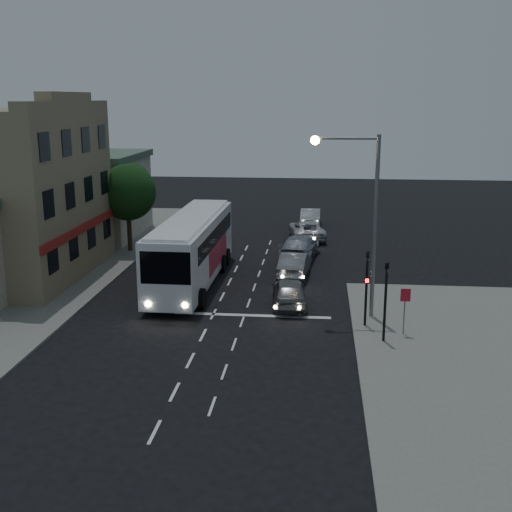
# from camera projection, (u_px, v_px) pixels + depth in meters

# --- Properties ---
(ground) EXTENTS (120.00, 120.00, 0.00)m
(ground) POSITION_uv_depth(u_px,v_px,m) (207.00, 328.00, 30.93)
(ground) COLOR black
(sidewalk_near) EXTENTS (12.00, 24.00, 0.12)m
(sidewalk_near) POSITION_uv_depth(u_px,v_px,m) (508.00, 372.00, 25.80)
(sidewalk_near) COLOR slate
(sidewalk_near) RESTS_ON ground
(sidewalk_far) EXTENTS (12.00, 50.00, 0.12)m
(sidewalk_far) POSITION_uv_depth(u_px,v_px,m) (23.00, 275.00, 39.89)
(sidewalk_far) COLOR slate
(sidewalk_far) RESTS_ON ground
(road_markings) EXTENTS (8.00, 30.55, 0.01)m
(road_markings) POSITION_uv_depth(u_px,v_px,m) (241.00, 307.00, 34.00)
(road_markings) COLOR silver
(road_markings) RESTS_ON ground
(tour_bus) EXTENTS (3.15, 13.26, 4.06)m
(tour_bus) POSITION_uv_depth(u_px,v_px,m) (192.00, 248.00, 37.81)
(tour_bus) COLOR white
(tour_bus) RESTS_ON ground
(car_suv) EXTENTS (2.14, 4.58, 1.51)m
(car_suv) POSITION_uv_depth(u_px,v_px,m) (289.00, 292.00, 34.05)
(car_suv) COLOR gray
(car_suv) RESTS_ON ground
(car_sedan_a) EXTENTS (1.96, 4.76, 1.53)m
(car_sedan_a) POSITION_uv_depth(u_px,v_px,m) (294.00, 264.00, 39.65)
(car_sedan_a) COLOR gray
(car_sedan_a) RESTS_ON ground
(car_sedan_b) EXTENTS (2.96, 5.77, 1.60)m
(car_sedan_b) POSITION_uv_depth(u_px,v_px,m) (300.00, 247.00, 44.18)
(car_sedan_b) COLOR #959CA8
(car_sedan_b) RESTS_ON ground
(car_sedan_c) EXTENTS (3.22, 5.65, 1.49)m
(car_sedan_c) POSITION_uv_depth(u_px,v_px,m) (307.00, 230.00, 50.23)
(car_sedan_c) COLOR silver
(car_sedan_c) RESTS_ON ground
(car_extra) EXTENTS (1.67, 4.77, 1.57)m
(car_extra) POSITION_uv_depth(u_px,v_px,m) (310.00, 217.00, 55.23)
(car_extra) COLOR silver
(car_extra) RESTS_ON ground
(traffic_signal_main) EXTENTS (0.25, 0.35, 4.10)m
(traffic_signal_main) POSITION_uv_depth(u_px,v_px,m) (367.00, 279.00, 30.37)
(traffic_signal_main) COLOR black
(traffic_signal_main) RESTS_ON sidewalk_near
(traffic_signal_side) EXTENTS (0.18, 0.15, 4.10)m
(traffic_signal_side) POSITION_uv_depth(u_px,v_px,m) (386.00, 292.00, 28.39)
(traffic_signal_side) COLOR black
(traffic_signal_side) RESTS_ON sidewalk_near
(regulatory_sign) EXTENTS (0.45, 0.12, 2.20)m
(regulatory_sign) POSITION_uv_depth(u_px,v_px,m) (405.00, 304.00, 29.42)
(regulatory_sign) COLOR slate
(regulatory_sign) RESTS_ON sidewalk_near
(streetlight) EXTENTS (3.32, 0.44, 9.00)m
(streetlight) POSITION_uv_depth(u_px,v_px,m) (362.00, 205.00, 30.97)
(streetlight) COLOR slate
(streetlight) RESTS_ON sidewalk_near
(main_building) EXTENTS (10.12, 12.00, 11.00)m
(main_building) POSITION_uv_depth(u_px,v_px,m) (0.00, 194.00, 38.76)
(main_building) COLOR #867554
(main_building) RESTS_ON sidewalk_far
(low_building_north) EXTENTS (9.40, 9.40, 6.50)m
(low_building_north) POSITION_uv_depth(u_px,v_px,m) (81.00, 194.00, 50.73)
(low_building_north) COLOR gray
(low_building_north) RESTS_ON sidewalk_far
(street_tree) EXTENTS (4.00, 4.00, 6.20)m
(street_tree) POSITION_uv_depth(u_px,v_px,m) (127.00, 190.00, 45.15)
(street_tree) COLOR black
(street_tree) RESTS_ON sidewalk_far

